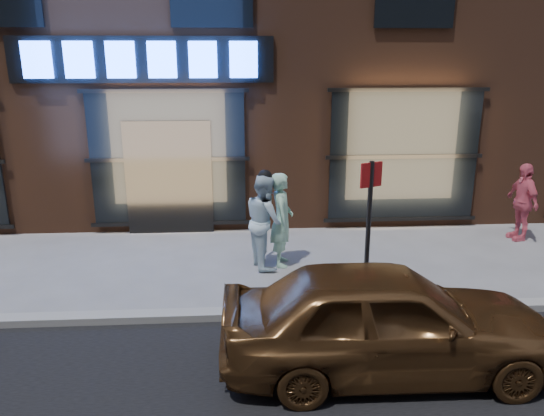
# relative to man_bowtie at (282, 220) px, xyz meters

# --- Properties ---
(ground) EXTENTS (90.00, 90.00, 0.00)m
(ground) POSITION_rel_man_bowtie_xyz_m (-2.22, -2.00, -0.86)
(ground) COLOR slate
(ground) RESTS_ON ground
(curb) EXTENTS (60.00, 0.25, 0.12)m
(curb) POSITION_rel_man_bowtie_xyz_m (-2.22, -2.00, -0.80)
(curb) COLOR gray
(curb) RESTS_ON ground
(man_bowtie) EXTENTS (0.44, 0.65, 1.72)m
(man_bowtie) POSITION_rel_man_bowtie_xyz_m (0.00, 0.00, 0.00)
(man_bowtie) COLOR #AADFB5
(man_bowtie) RESTS_ON ground
(man_cap) EXTENTS (0.84, 0.97, 1.71)m
(man_cap) POSITION_rel_man_bowtie_xyz_m (-0.30, -0.04, -0.00)
(man_cap) COLOR white
(man_cap) RESTS_ON ground
(passerby) EXTENTS (0.48, 0.97, 1.60)m
(passerby) POSITION_rel_man_bowtie_xyz_m (5.03, 1.05, -0.06)
(passerby) COLOR #E25D72
(passerby) RESTS_ON ground
(gold_sedan) EXTENTS (4.03, 1.67, 1.37)m
(gold_sedan) POSITION_rel_man_bowtie_xyz_m (1.00, -3.41, -0.18)
(gold_sedan) COLOR brown
(gold_sedan) RESTS_ON ground
(sign_post) EXTENTS (0.34, 0.17, 2.27)m
(sign_post) POSITION_rel_man_bowtie_xyz_m (1.15, -1.72, 0.51)
(sign_post) COLOR #262628
(sign_post) RESTS_ON ground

